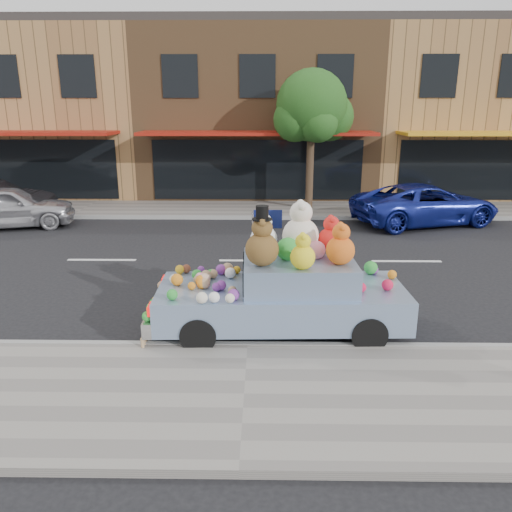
{
  "coord_description": "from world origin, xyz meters",
  "views": [
    {
      "loc": [
        0.25,
        -12.47,
        3.88
      ],
      "look_at": [
        0.12,
        -3.73,
        1.25
      ],
      "focal_mm": 35.0,
      "sensor_mm": 36.0,
      "label": 1
    }
  ],
  "objects_px": {
    "car_blue": "(425,204)",
    "car_silver": "(8,207)",
    "art_car": "(283,287)",
    "street_tree": "(312,112)"
  },
  "relations": [
    {
      "from": "car_blue",
      "to": "car_silver",
      "type": "bearing_deg",
      "value": 75.87
    },
    {
      "from": "car_silver",
      "to": "car_blue",
      "type": "height_order",
      "value": "car_silver"
    },
    {
      "from": "car_silver",
      "to": "street_tree",
      "type": "bearing_deg",
      "value": -89.5
    },
    {
      "from": "car_blue",
      "to": "art_car",
      "type": "height_order",
      "value": "art_car"
    },
    {
      "from": "street_tree",
      "to": "car_silver",
      "type": "relative_size",
      "value": 1.26
    },
    {
      "from": "car_blue",
      "to": "art_car",
      "type": "xyz_separation_m",
      "value": [
        -5.16,
        -8.57,
        0.14
      ]
    },
    {
      "from": "street_tree",
      "to": "car_blue",
      "type": "relative_size",
      "value": 1.05
    },
    {
      "from": "car_silver",
      "to": "art_car",
      "type": "distance_m",
      "value": 11.78
    },
    {
      "from": "street_tree",
      "to": "car_blue",
      "type": "height_order",
      "value": "street_tree"
    },
    {
      "from": "street_tree",
      "to": "art_car",
      "type": "distance_m",
      "value": 11.25
    }
  ]
}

